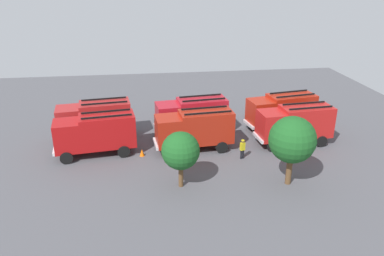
{
  "coord_description": "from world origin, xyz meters",
  "views": [
    {
      "loc": [
        4.47,
        33.69,
        15.32
      ],
      "look_at": [
        0.0,
        0.0,
        1.4
      ],
      "focal_mm": 35.54,
      "sensor_mm": 36.0,
      "label": 1
    }
  ],
  "objects_px": {
    "fire_truck_2": "(95,118)",
    "tree_1": "(181,151)",
    "fire_truck_3": "(295,123)",
    "tree_0": "(292,140)",
    "firefighter_0": "(118,122)",
    "fire_truck_0": "(282,110)",
    "firefighter_1": "(243,148)",
    "fire_truck_4": "(195,128)",
    "traffic_cone_0": "(142,153)",
    "fire_truck_1": "(192,114)",
    "fire_truck_5": "(96,132)"
  },
  "relations": [
    {
      "from": "fire_truck_3",
      "to": "fire_truck_5",
      "type": "relative_size",
      "value": 0.99
    },
    {
      "from": "fire_truck_2",
      "to": "traffic_cone_0",
      "type": "relative_size",
      "value": 11.54
    },
    {
      "from": "firefighter_1",
      "to": "tree_0",
      "type": "bearing_deg",
      "value": 10.09
    },
    {
      "from": "fire_truck_2",
      "to": "tree_0",
      "type": "distance_m",
      "value": 19.27
    },
    {
      "from": "tree_0",
      "to": "traffic_cone_0",
      "type": "height_order",
      "value": "tree_0"
    },
    {
      "from": "fire_truck_2",
      "to": "fire_truck_1",
      "type": "bearing_deg",
      "value": 171.87
    },
    {
      "from": "fire_truck_3",
      "to": "fire_truck_4",
      "type": "relative_size",
      "value": 1.0
    },
    {
      "from": "fire_truck_5",
      "to": "firefighter_0",
      "type": "xyz_separation_m",
      "value": [
        -1.61,
        -5.71,
        -1.25
      ]
    },
    {
      "from": "fire_truck_0",
      "to": "firefighter_0",
      "type": "bearing_deg",
      "value": -16.4
    },
    {
      "from": "fire_truck_1",
      "to": "fire_truck_3",
      "type": "relative_size",
      "value": 1.01
    },
    {
      "from": "fire_truck_3",
      "to": "tree_1",
      "type": "relative_size",
      "value": 1.64
    },
    {
      "from": "firefighter_0",
      "to": "firefighter_1",
      "type": "height_order",
      "value": "firefighter_1"
    },
    {
      "from": "fire_truck_0",
      "to": "fire_truck_5",
      "type": "height_order",
      "value": "same"
    },
    {
      "from": "fire_truck_1",
      "to": "fire_truck_2",
      "type": "relative_size",
      "value": 1.0
    },
    {
      "from": "fire_truck_1",
      "to": "firefighter_0",
      "type": "bearing_deg",
      "value": -22.68
    },
    {
      "from": "tree_1",
      "to": "traffic_cone_0",
      "type": "xyz_separation_m",
      "value": [
        2.93,
        -5.7,
        -2.7
      ]
    },
    {
      "from": "fire_truck_2",
      "to": "fire_truck_4",
      "type": "relative_size",
      "value": 1.01
    },
    {
      "from": "fire_truck_2",
      "to": "firefighter_0",
      "type": "height_order",
      "value": "fire_truck_2"
    },
    {
      "from": "fire_truck_5",
      "to": "traffic_cone_0",
      "type": "xyz_separation_m",
      "value": [
        -3.99,
        0.86,
        -1.83
      ]
    },
    {
      "from": "fire_truck_5",
      "to": "tree_0",
      "type": "height_order",
      "value": "tree_0"
    },
    {
      "from": "firefighter_0",
      "to": "firefighter_1",
      "type": "bearing_deg",
      "value": 2.71
    },
    {
      "from": "fire_truck_1",
      "to": "tree_1",
      "type": "bearing_deg",
      "value": 71.43
    },
    {
      "from": "fire_truck_2",
      "to": "firefighter_1",
      "type": "xyz_separation_m",
      "value": [
        -13.28,
        6.32,
        -1.14
      ]
    },
    {
      "from": "fire_truck_1",
      "to": "fire_truck_4",
      "type": "bearing_deg",
      "value": 80.3
    },
    {
      "from": "fire_truck_1",
      "to": "traffic_cone_0",
      "type": "distance_m",
      "value": 6.97
    },
    {
      "from": "fire_truck_1",
      "to": "fire_truck_3",
      "type": "distance_m",
      "value": 10.08
    },
    {
      "from": "fire_truck_2",
      "to": "tree_1",
      "type": "height_order",
      "value": "tree_1"
    },
    {
      "from": "traffic_cone_0",
      "to": "firefighter_1",
      "type": "bearing_deg",
      "value": 169.03
    },
    {
      "from": "fire_truck_3",
      "to": "tree_0",
      "type": "relative_size",
      "value": 1.33
    },
    {
      "from": "tree_0",
      "to": "tree_1",
      "type": "height_order",
      "value": "tree_0"
    },
    {
      "from": "fire_truck_4",
      "to": "traffic_cone_0",
      "type": "distance_m",
      "value": 5.27
    },
    {
      "from": "fire_truck_5",
      "to": "tree_0",
      "type": "xyz_separation_m",
      "value": [
        -15.26,
        7.24,
        1.58
      ]
    },
    {
      "from": "fire_truck_0",
      "to": "firefighter_1",
      "type": "height_order",
      "value": "fire_truck_0"
    },
    {
      "from": "fire_truck_4",
      "to": "traffic_cone_0",
      "type": "relative_size",
      "value": 11.48
    },
    {
      "from": "fire_truck_3",
      "to": "tree_0",
      "type": "height_order",
      "value": "tree_0"
    },
    {
      "from": "fire_truck_0",
      "to": "tree_0",
      "type": "height_order",
      "value": "tree_0"
    },
    {
      "from": "fire_truck_1",
      "to": "fire_truck_5",
      "type": "distance_m",
      "value": 9.75
    },
    {
      "from": "firefighter_0",
      "to": "fire_truck_0",
      "type": "bearing_deg",
      "value": 32.08
    },
    {
      "from": "tree_0",
      "to": "tree_1",
      "type": "bearing_deg",
      "value": -4.71
    },
    {
      "from": "fire_truck_5",
      "to": "fire_truck_2",
      "type": "bearing_deg",
      "value": -90.03
    },
    {
      "from": "fire_truck_5",
      "to": "fire_truck_4",
      "type": "bearing_deg",
      "value": 171.48
    },
    {
      "from": "fire_truck_2",
      "to": "fire_truck_5",
      "type": "height_order",
      "value": "same"
    },
    {
      "from": "fire_truck_3",
      "to": "firefighter_1",
      "type": "xyz_separation_m",
      "value": [
        5.7,
        2.47,
        -1.14
      ]
    },
    {
      "from": "fire_truck_2",
      "to": "fire_truck_3",
      "type": "bearing_deg",
      "value": 161.83
    },
    {
      "from": "fire_truck_1",
      "to": "traffic_cone_0",
      "type": "bearing_deg",
      "value": 34.22
    },
    {
      "from": "fire_truck_0",
      "to": "fire_truck_1",
      "type": "height_order",
      "value": "same"
    },
    {
      "from": "fire_truck_2",
      "to": "firefighter_1",
      "type": "distance_m",
      "value": 14.75
    },
    {
      "from": "fire_truck_0",
      "to": "traffic_cone_0",
      "type": "xyz_separation_m",
      "value": [
        14.51,
        4.45,
        -1.83
      ]
    },
    {
      "from": "fire_truck_1",
      "to": "fire_truck_2",
      "type": "height_order",
      "value": "same"
    },
    {
      "from": "fire_truck_0",
      "to": "fire_truck_1",
      "type": "xyz_separation_m",
      "value": [
        9.4,
        0.08,
        0.0
      ]
    }
  ]
}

